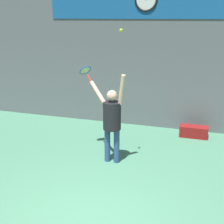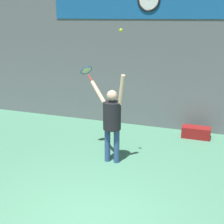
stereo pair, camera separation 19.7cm
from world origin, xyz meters
The scene contains 6 objects.
back_wall centered at (0.00, 5.13, 2.50)m, with size 18.00×0.10×5.00m.
scoreboard_clock centered at (-0.22, 5.05, 3.61)m, with size 0.64×0.06×0.64m.
tennis_player centered at (-0.35, 2.45, 1.05)m, with size 0.99×0.60×2.03m.
tennis_racket centered at (-1.14, 2.92, 1.96)m, with size 0.39×0.37×0.36m.
tennis_ball centered at (-0.12, 2.34, 2.91)m, with size 0.07×0.07×0.07m.
equipment_bag centered at (1.33, 4.59, 0.15)m, with size 0.75×0.35×0.31m.
Camera 2 is at (1.81, -3.67, 3.17)m, focal length 50.00 mm.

